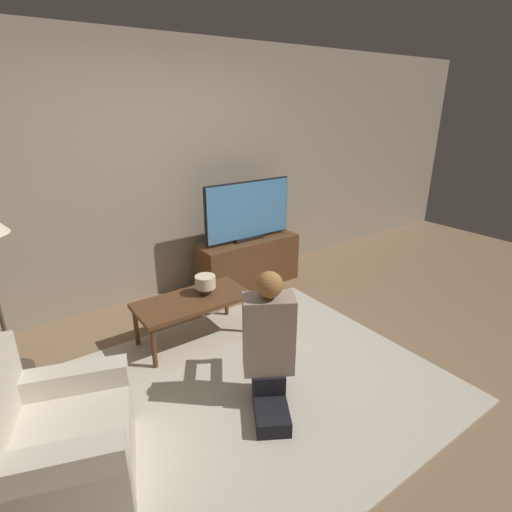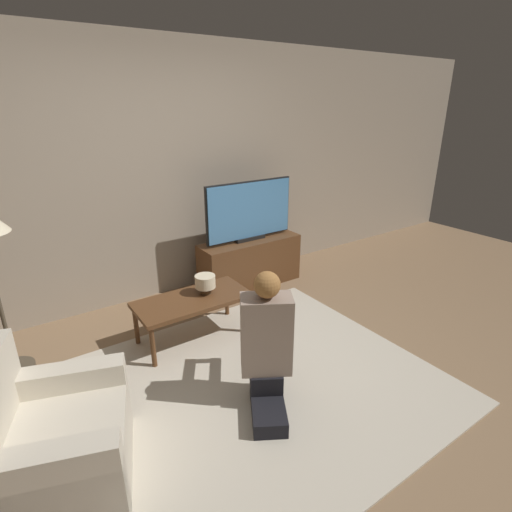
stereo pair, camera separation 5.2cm
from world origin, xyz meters
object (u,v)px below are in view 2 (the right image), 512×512
(coffee_table, at_px, (193,303))
(armchair, at_px, (48,446))
(person_kneeling, at_px, (266,342))
(tv, at_px, (250,211))
(table_lamp, at_px, (205,283))

(coffee_table, height_order, armchair, armchair)
(person_kneeling, bearing_deg, tv, -89.95)
(tv, bearing_deg, table_lamp, -144.12)
(person_kneeling, relative_size, table_lamp, 5.48)
(person_kneeling, distance_m, table_lamp, 1.04)
(tv, relative_size, table_lamp, 5.95)
(armchair, bearing_deg, person_kneeling, -76.29)
(tv, height_order, coffee_table, tv)
(armchair, relative_size, table_lamp, 5.35)
(armchair, xyz_separation_m, person_kneeling, (1.35, -0.12, 0.22))
(armchair, height_order, table_lamp, armchair)
(tv, height_order, person_kneeling, tv)
(tv, relative_size, armchair, 1.11)
(armchair, distance_m, table_lamp, 1.71)
(coffee_table, bearing_deg, person_kneeling, -86.91)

